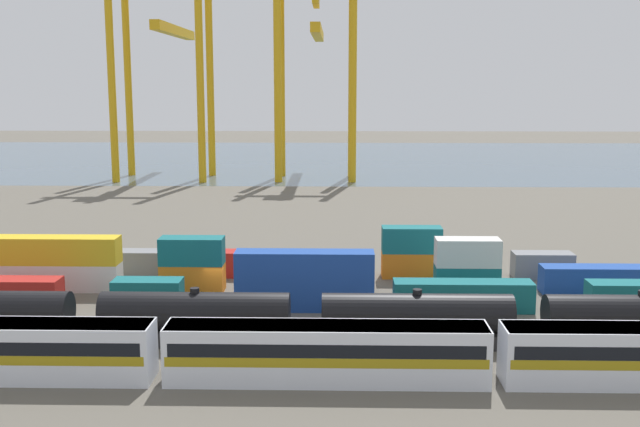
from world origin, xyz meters
TOP-DOWN VIEW (x-y plane):
  - ground_plane at (0.00, 40.00)m, footprint 420.00×420.00m
  - harbour_water at (0.00, 131.55)m, footprint 400.00×110.00m
  - passenger_train at (10.59, -20.72)m, footprint 65.75×3.14m
  - freight_tank_row at (8.92, -13.48)m, footprint 64.53×2.92m
  - shipping_container_2 at (-5.39, -4.28)m, footprint 6.04×2.44m
  - shipping_container_3 at (8.44, -4.28)m, footprint 12.10×2.44m
  - shipping_container_4 at (8.44, -4.28)m, footprint 12.10×2.44m
  - shipping_container_5 at (22.27, -4.28)m, footprint 12.10×2.44m
  - shipping_container_6 at (36.09, -4.28)m, footprint 6.04×2.44m
  - shipping_container_10 at (-15.56, 1.52)m, footprint 12.10×2.44m
  - shipping_container_11 at (-15.56, 1.52)m, footprint 12.10×2.44m
  - shipping_container_12 at (-2.52, 1.52)m, footprint 6.04×2.44m
  - shipping_container_13 at (-2.52, 1.52)m, footprint 6.04×2.44m
  - shipping_container_14 at (10.52, 1.52)m, footprint 6.04×2.44m
  - shipping_container_15 at (23.57, 1.52)m, footprint 6.04×2.44m
  - shipping_container_16 at (23.57, 1.52)m, footprint 6.04×2.44m
  - shipping_container_17 at (36.61, 1.52)m, footprint 12.10×2.44m
  - shipping_container_22 at (-21.21, 7.33)m, footprint 6.04×2.44m
  - shipping_container_23 at (-7.85, 7.33)m, footprint 12.10×2.44m
  - shipping_container_24 at (5.51, 7.33)m, footprint 12.10×2.44m
  - shipping_container_25 at (18.87, 7.33)m, footprint 6.04×2.44m
  - shipping_container_26 at (18.87, 7.33)m, footprint 6.04×2.44m
  - shipping_container_27 at (32.23, 7.33)m, footprint 6.04×2.44m
  - gantry_crane_west at (-24.54, 91.20)m, footprint 19.12×38.08m
  - gantry_crane_central at (6.81, 91.15)m, footprint 16.45×35.50m

SIDE VIEW (x-z plane):
  - ground_plane at x=0.00m, z-range 0.00..0.00m
  - harbour_water at x=0.00m, z-range 0.00..0.01m
  - shipping_container_2 at x=-5.39m, z-range 0.00..2.60m
  - shipping_container_3 at x=8.44m, z-range 0.00..2.60m
  - shipping_container_5 at x=22.27m, z-range 0.00..2.60m
  - shipping_container_6 at x=36.09m, z-range 0.00..2.60m
  - shipping_container_10 at x=-15.56m, z-range 0.00..2.60m
  - shipping_container_12 at x=-2.52m, z-range 0.00..2.60m
  - shipping_container_14 at x=10.52m, z-range 0.00..2.60m
  - shipping_container_15 at x=23.57m, z-range 0.00..2.60m
  - shipping_container_17 at x=36.61m, z-range 0.00..2.60m
  - shipping_container_22 at x=-21.21m, z-range 0.00..2.60m
  - shipping_container_23 at x=-7.85m, z-range 0.00..2.60m
  - shipping_container_24 at x=5.51m, z-range 0.00..2.60m
  - shipping_container_25 at x=18.87m, z-range 0.00..2.60m
  - shipping_container_27 at x=32.23m, z-range 0.00..2.60m
  - freight_tank_row at x=8.92m, z-range -0.12..4.26m
  - passenger_train at x=10.59m, z-range 0.19..4.09m
  - shipping_container_4 at x=8.44m, z-range 2.60..5.20m
  - shipping_container_11 at x=-15.56m, z-range 2.60..5.20m
  - shipping_container_13 at x=-2.52m, z-range 2.60..5.20m
  - shipping_container_16 at x=23.57m, z-range 2.60..5.20m
  - shipping_container_26 at x=18.87m, z-range 2.60..5.20m
  - gantry_crane_central at x=6.81m, z-range 4.77..46.09m
  - gantry_crane_west at x=-24.54m, z-range 4.68..49.87m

